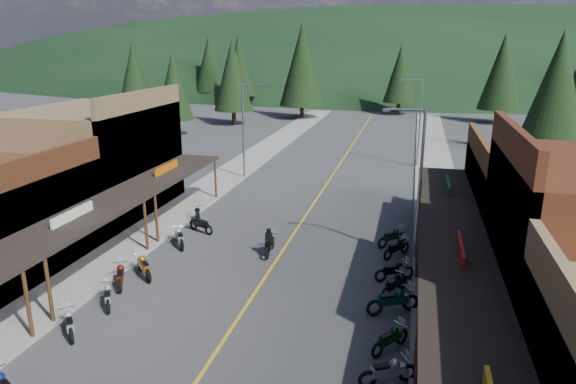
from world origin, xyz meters
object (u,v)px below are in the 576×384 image
Objects in this scene: pine_4 at (502,71)px; pine_7 at (210,63)px; pine_2 at (302,64)px; pine_11 at (558,84)px; bike_west_9 at (144,265)px; bike_east_6 at (388,370)px; bike_west_12 at (197,214)px; bike_east_10 at (394,270)px; streetlight_1 at (245,126)px; shop_west_3 at (96,161)px; pedestrian_east_a at (431,367)px; bike_east_12 at (392,236)px; rider_on_bike at (270,243)px; pine_1 at (239,65)px; bike_west_6 at (69,322)px; bike_east_8 at (393,299)px; bike_east_7 at (390,338)px; bike_east_9 at (394,283)px; pine_0 at (134,71)px; bike_west_8 at (121,274)px; pedestrian_east_b at (431,202)px; pine_10 at (233,75)px; pine_8 at (174,86)px; bike_east_11 at (397,247)px; bike_west_11 at (201,224)px; streetlight_2 at (418,178)px; bike_west_7 at (108,295)px; bike_west_10 at (179,236)px; shop_east_3 at (543,205)px; streetlight_3 at (418,118)px.

pine_4 and pine_7 have the same top height.
pine_2 is 1.13× the size of pine_11.
bike_west_9 is 13.30m from bike_east_6.
bike_west_12 is 1.02× the size of bike_east_10.
bike_east_10 is at bearing -52.05° from streetlight_1.
pedestrian_east_a is at bearing -33.94° from shop_west_3.
bike_west_9 is at bearing -112.52° from pine_4.
pine_2 is 51.42m from bike_east_12.
pine_1 is at bearing 106.16° from rider_on_bike.
bike_west_6 is 13.11m from bike_east_8.
pine_1 is 79.23m from bike_east_6.
streetlight_1 is 4.10× the size of bike_east_7.
bike_east_8 is (-0.04, 2.82, 0.11)m from bike_east_7.
pine_0 is at bearing 157.34° from bike_east_9.
pedestrian_east_b reaches higher than bike_west_8.
bike_east_9 is (-13.78, -34.28, -6.63)m from pine_11.
bike_east_7 is 16.15m from pedestrian_east_b.
pine_10 is 59.27m from pedestrian_east_a.
pine_2 is (-3.05, 36.00, 3.53)m from streetlight_1.
pine_8 is (-8.22, 28.70, 2.46)m from shop_west_3.
pedestrian_east_a is at bearing -49.25° from bike_east_9.
streetlight_1 is at bearing -25.18° from pedestrian_east_b.
bike_east_11 is 1.10× the size of pedestrian_east_a.
bike_east_12 is at bearing -60.73° from bike_west_11.
pine_0 is 61.63m from bike_west_12.
bike_east_10 is (-0.81, -2.80, -3.90)m from streetlight_2.
pine_0 reaches higher than bike_west_7.
pine_8 reaches higher than bike_west_7.
streetlight_1 reaches higher than bike_east_9.
bike_east_10 is at bearing -42.90° from bike_west_10.
bike_east_10 is (28.15, -34.80, -5.42)m from pine_8.
pedestrian_east_b reaches higher than bike_east_9.
bike_east_12 is at bearing -63.69° from pine_1.
bike_east_11 is (11.65, -0.94, 0.01)m from bike_west_11.
pedestrian_east_b is at bearing 110.84° from bike_east_11.
rider_on_bike is at bearing -158.58° from pedestrian_east_a.
pine_0 is 30.30m from pine_2.
pine_10 is 6.27× the size of pedestrian_east_b.
shop_east_3 reaches higher than bike_east_6.
pine_10 is at bearing 75.10° from bike_west_8.
bike_west_6 is at bearing -113.79° from bike_west_8.
bike_west_12 is at bearing 63.14° from bike_west_10.
pine_8 is at bearing 80.10° from bike_west_7.
bike_west_10 is 1.01× the size of bike_east_12.
bike_east_7 is 10.51m from bike_east_12.
streetlight_3 is at bearing 151.10° from bike_east_6.
pine_2 is at bearing 50.46° from bike_west_9.
pine_0 is (-46.95, 32.00, 2.02)m from streetlight_3.
streetlight_3 reaches higher than rider_on_bike.
bike_east_9 is at bearing -54.23° from streetlight_1.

